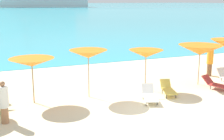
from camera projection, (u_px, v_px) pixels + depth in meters
ground_plane at (79, 67)px, 21.48m from camera, size 50.00×100.00×0.30m
umbrella_3 at (32, 62)px, 13.18m from camera, size 2.16×2.16×2.03m
umbrella_4 at (88, 54)px, 13.95m from camera, size 1.95×1.95×2.26m
umbrella_5 at (146, 54)px, 15.13m from camera, size 1.82×1.82×2.08m
umbrella_6 at (200, 50)px, 16.08m from camera, size 2.38×2.38×2.18m
lounge_chair_1 at (149, 95)px, 13.74m from camera, size 1.00×1.56×0.67m
lounge_chair_6 at (168, 89)px, 14.68m from camera, size 0.92×1.56×0.62m
lounge_chair_8 at (217, 84)px, 15.57m from camera, size 1.03×1.71×0.63m
beachgoer_1 at (210, 59)px, 18.23m from camera, size 0.38×0.38×1.93m
beachgoer_4 at (4, 102)px, 11.15m from camera, size 0.37×0.37×1.62m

